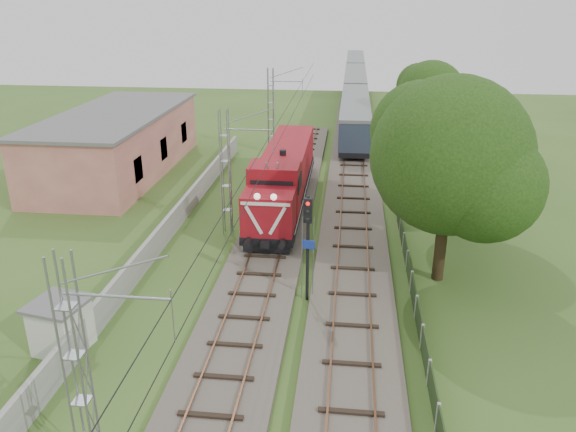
# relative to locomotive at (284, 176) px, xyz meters

# --- Properties ---
(ground) EXTENTS (140.00, 140.00, 0.00)m
(ground) POSITION_rel_locomotive_xyz_m (0.00, -17.20, -2.31)
(ground) COLOR #395620
(ground) RESTS_ON ground
(track_main) EXTENTS (4.20, 70.00, 0.45)m
(track_main) POSITION_rel_locomotive_xyz_m (0.00, -10.20, -2.13)
(track_main) COLOR #6B6054
(track_main) RESTS_ON ground
(track_side) EXTENTS (4.20, 80.00, 0.45)m
(track_side) POSITION_rel_locomotive_xyz_m (5.00, 2.80, -2.13)
(track_side) COLOR #6B6054
(track_side) RESTS_ON ground
(catenary) EXTENTS (3.31, 70.00, 8.00)m
(catenary) POSITION_rel_locomotive_xyz_m (-2.95, -5.20, 1.73)
(catenary) COLOR gray
(catenary) RESTS_ON ground
(boundary_wall) EXTENTS (0.25, 40.00, 1.50)m
(boundary_wall) POSITION_rel_locomotive_xyz_m (-6.50, -5.20, -1.56)
(boundary_wall) COLOR #9E9E99
(boundary_wall) RESTS_ON ground
(station_building) EXTENTS (8.40, 20.40, 5.22)m
(station_building) POSITION_rel_locomotive_xyz_m (-15.00, 6.80, 0.32)
(station_building) COLOR tan
(station_building) RESTS_ON ground
(fence) EXTENTS (0.12, 32.00, 1.20)m
(fence) POSITION_rel_locomotive_xyz_m (8.00, -14.20, -1.71)
(fence) COLOR black
(fence) RESTS_ON ground
(locomotive) EXTENTS (3.12, 17.83, 4.53)m
(locomotive) POSITION_rel_locomotive_xyz_m (0.00, 0.00, 0.00)
(locomotive) COLOR black
(locomotive) RESTS_ON ground
(coach_rake) EXTENTS (2.96, 66.01, 3.42)m
(coach_rake) POSITION_rel_locomotive_xyz_m (5.00, 44.09, 0.15)
(coach_rake) COLOR black
(coach_rake) RESTS_ON ground
(signal_post) EXTENTS (0.61, 0.48, 5.54)m
(signal_post) POSITION_rel_locomotive_xyz_m (2.73, -13.17, 1.49)
(signal_post) COLOR black
(signal_post) RESTS_ON ground
(relay_hut) EXTENTS (2.63, 2.63, 2.31)m
(relay_hut) POSITION_rel_locomotive_xyz_m (-7.40, -18.46, -1.15)
(relay_hut) COLOR silver
(relay_hut) RESTS_ON ground
(tree_a) EXTENTS (8.39, 7.99, 10.88)m
(tree_a) POSITION_rel_locomotive_xyz_m (9.66, -10.08, 4.47)
(tree_a) COLOR #332615
(tree_a) RESTS_ON ground
(tree_b) EXTENTS (7.57, 7.21, 9.81)m
(tree_b) POSITION_rel_locomotive_xyz_m (11.29, -3.85, 3.81)
(tree_b) COLOR #332615
(tree_b) RESTS_ON ground
(tree_c) EXTENTS (6.70, 6.38, 8.68)m
(tree_c) POSITION_rel_locomotive_xyz_m (12.06, 16.82, 3.10)
(tree_c) COLOR #332615
(tree_c) RESTS_ON ground
(tree_d) EXTENTS (6.36, 6.05, 8.24)m
(tree_d) POSITION_rel_locomotive_xyz_m (12.47, 17.70, 2.82)
(tree_d) COLOR #332615
(tree_d) RESTS_ON ground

